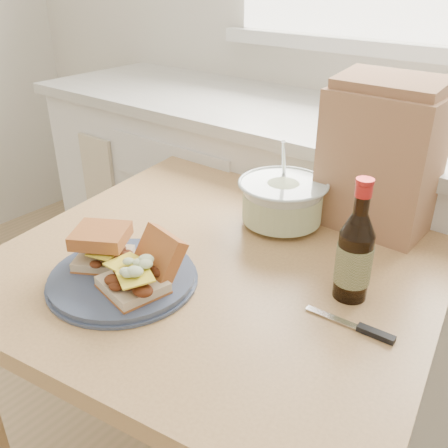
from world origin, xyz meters
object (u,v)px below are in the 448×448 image
Objects in this scene: paper_bag at (380,162)px; beer_bottle at (355,255)px; plate at (123,278)px; coleslaw_bowl at (282,204)px; dining_table at (225,294)px.

beer_bottle is at bearing -72.54° from paper_bag.
plate is 0.44m from coleslaw_bowl.
coleslaw_bowl is (0.12, 0.43, 0.05)m from plate.
paper_bag is at bearing 93.66° from beer_bottle.
coleslaw_bowl is at bearing -141.55° from paper_bag.
dining_table is 3.58× the size of plate.
beer_bottle is (0.39, 0.25, 0.09)m from plate.
paper_bag is at bearing 62.21° from plate.
paper_bag is at bearing 50.22° from dining_table.
plate is at bearing -160.42° from beer_bottle.
paper_bag is (0.18, 0.14, 0.11)m from coleslaw_bowl.
beer_bottle is at bearing 32.54° from plate.
plate reaches higher than dining_table.
coleslaw_bowl is 0.33m from beer_bottle.
beer_bottle reaches higher than dining_table.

